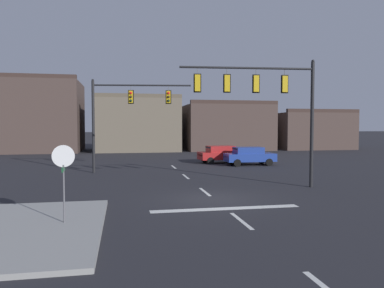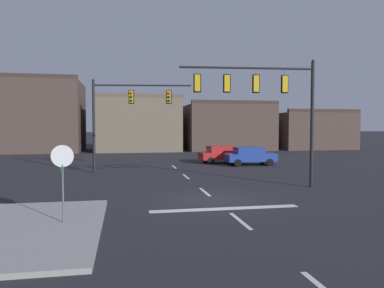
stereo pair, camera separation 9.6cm
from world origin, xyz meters
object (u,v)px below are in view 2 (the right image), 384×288
at_px(signal_mast_near_side, 268,96).
at_px(signal_mast_far_side, 122,109).
at_px(car_lot_nearside, 222,154).
at_px(stop_sign, 62,165).
at_px(car_lot_middle, 250,156).

bearing_deg(signal_mast_near_side, signal_mast_far_side, 133.77).
height_order(signal_mast_near_side, car_lot_nearside, signal_mast_near_side).
height_order(stop_sign, car_lot_nearside, stop_sign).
bearing_deg(signal_mast_near_side, car_lot_nearside, 85.08).
bearing_deg(car_lot_nearside, car_lot_middle, -52.28).
distance_m(car_lot_nearside, car_lot_middle, 3.08).
bearing_deg(signal_mast_far_side, signal_mast_near_side, -46.23).
height_order(signal_mast_near_side, signal_mast_far_side, signal_mast_near_side).
relative_size(signal_mast_far_side, car_lot_middle, 1.63).
distance_m(signal_mast_near_side, signal_mast_far_side, 11.59).
relative_size(stop_sign, car_lot_middle, 0.63).
relative_size(signal_mast_near_side, signal_mast_far_side, 1.04).
bearing_deg(signal_mast_far_side, car_lot_nearside, 31.17).
bearing_deg(stop_sign, car_lot_nearside, 60.97).
height_order(signal_mast_far_side, car_lot_nearside, signal_mast_far_side).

